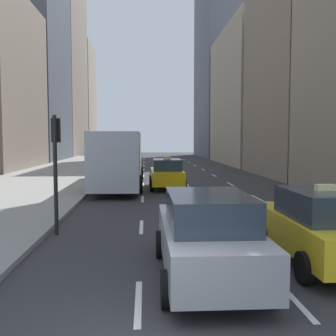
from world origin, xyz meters
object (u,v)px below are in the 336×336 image
object	(u,v)px
taxi_second	(320,226)
traffic_light_pole	(56,155)
sedan_black_near	(207,235)
taxi_lead	(167,173)
city_bus	(120,157)

from	to	relation	value
taxi_second	traffic_light_pole	distance (m)	7.62
taxi_second	sedan_black_near	distance (m)	2.93
taxi_lead	sedan_black_near	size ratio (longest dim) A/B	0.94
sedan_black_near	city_bus	world-z (taller)	city_bus
taxi_second	city_bus	bearing A→B (deg)	110.23
sedan_black_near	traffic_light_pole	bearing A→B (deg)	134.25
taxi_lead	taxi_second	world-z (taller)	same
city_bus	traffic_light_pole	size ratio (longest dim) A/B	3.22
taxi_second	traffic_light_pole	world-z (taller)	traffic_light_pole
taxi_second	city_bus	size ratio (longest dim) A/B	0.38
sedan_black_near	traffic_light_pole	size ratio (longest dim) A/B	1.30
taxi_second	traffic_light_pole	xyz separation A→B (m)	(-6.75, 3.19, 1.53)
traffic_light_pole	city_bus	bearing A→B (deg)	84.60
taxi_second	city_bus	distance (m)	16.26
taxi_lead	taxi_second	size ratio (longest dim) A/B	1.00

